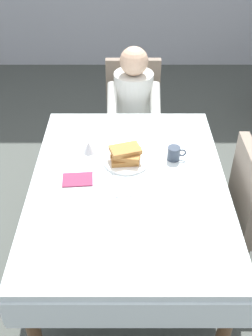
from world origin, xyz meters
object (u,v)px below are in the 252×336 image
(cup_coffee, at_px, (173,153))
(syrup_pitcher, at_px, (87,147))
(plate_breakfast, at_px, (125,160))
(breakfast_stack, at_px, (124,154))
(knife_right_of_plate, at_px, (157,163))
(spoon_near_edge, at_px, (128,195))
(fork_left_of_plate, at_px, (93,163))
(dining_table_main, at_px, (127,193))
(diner_person, at_px, (132,105))
(chair_diner, at_px, (131,110))

(cup_coffee, height_order, syrup_pitcher, cup_coffee)
(plate_breakfast, xyz_separation_m, syrup_pitcher, (-0.23, 0.09, 0.03))
(breakfast_stack, distance_m, knife_right_of_plate, 0.20)
(knife_right_of_plate, xyz_separation_m, spoon_near_edge, (-0.17, -0.29, 0.00))
(syrup_pitcher, bearing_deg, spoon_near_edge, -58.60)
(fork_left_of_plate, bearing_deg, spoon_near_edge, -145.96)
(breakfast_stack, xyz_separation_m, spoon_near_edge, (0.02, -0.30, -0.06))
(fork_left_of_plate, bearing_deg, dining_table_main, -130.51)
(diner_person, relative_size, spoon_near_edge, 7.47)
(fork_left_of_plate, bearing_deg, cup_coffee, -86.11)
(dining_table_main, bearing_deg, knife_right_of_plate, 42.69)
(syrup_pitcher, bearing_deg, diner_person, 68.78)
(diner_person, bearing_deg, knife_right_of_plate, 99.03)
(syrup_pitcher, relative_size, fork_left_of_plate, 0.44)
(chair_diner, height_order, spoon_near_edge, chair_diner)
(dining_table_main, bearing_deg, breakfast_stack, 95.67)
(chair_diner, distance_m, knife_right_of_plate, 1.04)
(fork_left_of_plate, distance_m, knife_right_of_plate, 0.38)
(cup_coffee, bearing_deg, spoon_near_edge, -129.07)
(chair_diner, xyz_separation_m, syrup_pitcher, (-0.29, -0.89, 0.25))
(syrup_pitcher, bearing_deg, fork_left_of_plate, -70.38)
(plate_breakfast, distance_m, knife_right_of_plate, 0.19)
(chair_diner, distance_m, diner_person, 0.21)
(dining_table_main, bearing_deg, syrup_pitcher, 131.07)
(dining_table_main, height_order, chair_diner, chair_diner)
(chair_diner, relative_size, fork_left_of_plate, 5.17)
(chair_diner, bearing_deg, spoon_near_edge, 88.25)
(cup_coffee, distance_m, knife_right_of_plate, 0.11)
(chair_diner, bearing_deg, dining_table_main, 87.88)
(spoon_near_edge, bearing_deg, syrup_pitcher, 115.75)
(chair_diner, relative_size, knife_right_of_plate, 4.65)
(cup_coffee, relative_size, fork_left_of_plate, 0.63)
(spoon_near_edge, bearing_deg, diner_person, 82.36)
(dining_table_main, bearing_deg, spoon_near_edge, -88.35)
(diner_person, height_order, plate_breakfast, diner_person)
(dining_table_main, distance_m, spoon_near_edge, 0.16)
(breakfast_stack, bearing_deg, knife_right_of_plate, -3.59)
(dining_table_main, relative_size, cup_coffee, 13.49)
(plate_breakfast, relative_size, spoon_near_edge, 1.87)
(breakfast_stack, bearing_deg, diner_person, 85.85)
(cup_coffee, distance_m, spoon_near_edge, 0.43)
(plate_breakfast, xyz_separation_m, cup_coffee, (0.29, 0.02, 0.03))
(knife_right_of_plate, bearing_deg, fork_left_of_plate, 87.90)
(spoon_near_edge, bearing_deg, cup_coffee, 45.28)
(dining_table_main, distance_m, plate_breakfast, 0.21)
(dining_table_main, height_order, syrup_pitcher, syrup_pitcher)
(breakfast_stack, height_order, spoon_near_edge, breakfast_stack)
(plate_breakfast, xyz_separation_m, spoon_near_edge, (0.02, -0.31, -0.01))
(dining_table_main, distance_m, fork_left_of_plate, 0.28)
(diner_person, xyz_separation_m, spoon_near_edge, (-0.04, -1.14, 0.07))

